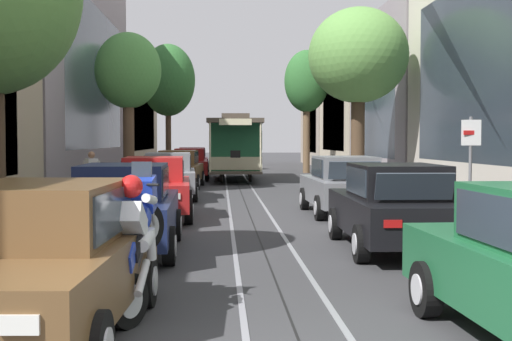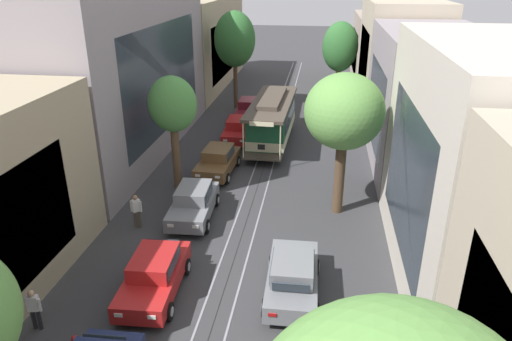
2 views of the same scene
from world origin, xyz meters
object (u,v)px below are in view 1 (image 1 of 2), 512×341
parked_car_navy_second_left (123,208)px  street_tree_kerb_right_second (358,57)px  parked_car_black_second_right (395,207)px  parked_car_grey_mid_right (344,185)px  cable_car_trolley (236,147)px  parked_car_brown_fifth_left (179,169)px  street_tree_kerb_left_second (128,73)px  motorcycle_with_rider (135,237)px  parked_car_maroon_far_left (192,161)px  parked_car_grey_fourth_left (168,176)px  street_sign_post (470,166)px  pedestrian_on_left_pavement (92,174)px  parked_car_brown_near_left (39,261)px  parked_car_red_sixth_left (189,164)px  street_tree_kerb_left_mid (168,81)px  parked_car_red_mid_left (154,187)px  fire_hydrant (72,217)px  street_tree_kerb_right_mid (307,83)px

parked_car_navy_second_left → street_tree_kerb_right_second: bearing=61.7°
parked_car_black_second_right → parked_car_grey_mid_right: (0.14, 5.90, 0.00)m
parked_car_navy_second_left → cable_car_trolley: 22.56m
parked_car_grey_mid_right → cable_car_trolley: size_ratio=0.48×
street_tree_kerb_right_second → parked_car_brown_fifth_left: bearing=150.9°
street_tree_kerb_left_second → motorcycle_with_rider: street_tree_kerb_left_second is taller
parked_car_grey_mid_right → street_tree_kerb_left_second: street_tree_kerb_left_second is taller
parked_car_black_second_right → parked_car_grey_mid_right: 5.90m
parked_car_brown_fifth_left → parked_car_maroon_far_left: bearing=89.5°
parked_car_grey_fourth_left → street_sign_post: street_sign_post is taller
street_tree_kerb_left_second → street_sign_post: bearing=-59.7°
parked_car_maroon_far_left → pedestrian_on_left_pavement: (-2.49, -17.90, 0.13)m
parked_car_navy_second_left → street_sign_post: street_sign_post is taller
parked_car_brown_near_left → parked_car_grey_mid_right: (5.17, 11.19, 0.00)m
parked_car_red_sixth_left → street_sign_post: bearing=-74.2°
street_sign_post → street_tree_kerb_left_second: bearing=120.3°
parked_car_red_sixth_left → pedestrian_on_left_pavement: bearing=-101.5°
street_tree_kerb_left_second → street_tree_kerb_left_mid: 16.53m
parked_car_red_sixth_left → street_tree_kerb_left_second: street_tree_kerb_left_second is taller
parked_car_grey_fourth_left → parked_car_black_second_right: size_ratio=1.01×
parked_car_red_mid_left → street_tree_kerb_left_second: size_ratio=0.71×
parked_car_brown_near_left → street_tree_kerb_left_second: size_ratio=0.71×
parked_car_red_mid_left → parked_car_brown_fifth_left: size_ratio=1.00×
parked_car_red_mid_left → street_tree_kerb_right_second: street_tree_kerb_right_second is taller
parked_car_red_mid_left → street_tree_kerb_right_second: size_ratio=0.64×
parked_car_grey_mid_right → pedestrian_on_left_pavement: size_ratio=2.66×
parked_car_brown_near_left → street_tree_kerb_left_mid: (-1.46, 36.18, 4.96)m
parked_car_brown_fifth_left → cable_car_trolley: size_ratio=0.48×
street_tree_kerb_left_second → parked_car_navy_second_left: bearing=-82.7°
parked_car_grey_fourth_left → parked_car_brown_fifth_left: size_ratio=1.00×
fire_hydrant → parked_car_brown_near_left: bearing=-80.3°
parked_car_navy_second_left → parked_car_red_mid_left: size_ratio=0.99×
parked_car_red_mid_left → motorcycle_with_rider: bearing=-85.7°
parked_car_brown_near_left → street_tree_kerb_left_second: 20.13m
parked_car_maroon_far_left → pedestrian_on_left_pavement: 18.07m
parked_car_red_mid_left → parked_car_grey_mid_right: (5.04, 0.62, 0.00)m
parked_car_brown_near_left → parked_car_grey_mid_right: same height
parked_car_brown_near_left → parked_car_brown_fifth_left: size_ratio=1.00×
parked_car_grey_mid_right → pedestrian_on_left_pavement: (-7.49, 3.95, 0.13)m
street_tree_kerb_right_mid → pedestrian_on_left_pavement: 21.96m
parked_car_grey_mid_right → street_sign_post: (1.36, -5.64, 0.74)m
parked_car_grey_mid_right → parked_car_brown_near_left: bearing=-114.8°
parked_car_red_mid_left → street_tree_kerb_right_second: 10.98m
parked_car_brown_fifth_left → street_tree_kerb_right_mid: size_ratio=0.59×
parked_car_brown_near_left → street_sign_post: (6.52, 5.55, 0.74)m
parked_car_brown_near_left → street_tree_kerb_right_mid: 35.49m
cable_car_trolley → parked_car_red_sixth_left: bearing=179.4°
motorcycle_with_rider → fire_hydrant: motorcycle_with_rider is taller
parked_car_red_mid_left → cable_car_trolley: cable_car_trolley is taller
street_tree_kerb_left_second → street_sign_post: 16.66m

